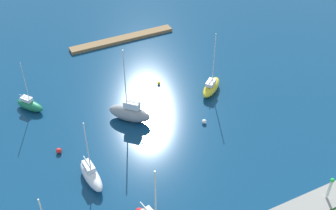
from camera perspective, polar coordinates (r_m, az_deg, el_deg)
The scene contains 10 objects.
water at distance 79.82m, azimuth -2.86°, elevation 2.79°, with size 160.00×160.00×0.00m, color navy.
pier_dock at distance 93.80m, azimuth -6.13°, elevation 8.76°, with size 22.98×2.34×0.68m, color olive.
harbor_beacon at distance 60.86m, azimuth 20.85°, elevation -10.19°, with size 0.56×0.56×3.73m.
sailboat_white_far_south at distance 62.07m, azimuth -10.24°, elevation -9.19°, with size 2.50×6.63×11.21m.
sailboat_gray_center_basin at distance 70.85m, azimuth -5.15°, elevation -0.99°, with size 6.85×6.84×13.54m.
sailboat_yellow_east_end at distance 77.54m, azimuth 5.79°, elevation 2.44°, with size 6.21×5.58×11.82m.
sailboat_green_by_breakwater at distance 77.00m, azimuth -18.01°, elevation 0.05°, with size 4.74×5.45×9.58m.
mooring_buoy_yellow at distance 79.50m, azimuth -1.24°, elevation 2.94°, with size 0.61×0.61×0.61m, color yellow.
mooring_buoy_red at distance 67.70m, azimuth -14.39°, elevation -5.94°, with size 0.86×0.86×0.86m, color red.
mooring_buoy_white at distance 70.96m, azimuth 4.85°, elevation -2.22°, with size 0.77×0.77×0.77m, color white.
Camera 1 is at (24.90, 59.92, 46.48)m, focal length 45.61 mm.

